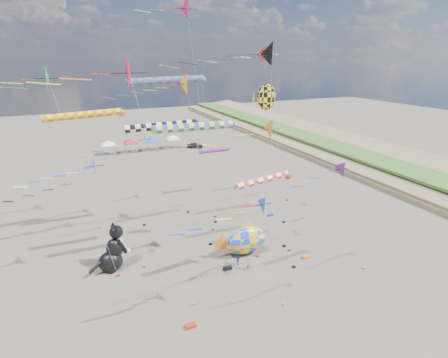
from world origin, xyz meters
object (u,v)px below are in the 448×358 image
at_px(cat_inflatable, 112,248).
at_px(person_adult, 249,263).
at_px(child_green, 260,243).
at_px(child_blue, 238,260).
at_px(fish_inflatable, 246,240).
at_px(parked_car, 195,145).

distance_m(cat_inflatable, person_adult, 14.20).
height_order(child_green, child_blue, child_green).
xyz_separation_m(cat_inflatable, person_adult, (12.81, -5.88, -1.78)).
xyz_separation_m(fish_inflatable, child_blue, (-1.68, -1.49, -1.29)).
bearing_deg(person_adult, child_blue, 84.14).
height_order(cat_inflatable, fish_inflatable, cat_inflatable).
relative_size(cat_inflatable, child_green, 4.65).
height_order(fish_inflatable, child_blue, fish_inflatable).
bearing_deg(child_blue, person_adult, -87.02).
bearing_deg(cat_inflatable, person_adult, -42.20).
height_order(person_adult, child_blue, person_adult).
relative_size(person_adult, child_blue, 1.44).
distance_m(cat_inflatable, parked_car, 51.48).
distance_m(cat_inflatable, fish_inflatable, 14.23).
bearing_deg(parked_car, child_blue, -166.77).
distance_m(child_green, child_blue, 4.47).
bearing_deg(cat_inflatable, child_blue, -38.13).
xyz_separation_m(fish_inflatable, person_adult, (-1.06, -2.79, -1.05)).
relative_size(child_green, parked_car, 0.29).
distance_m(child_green, parked_car, 48.25).
bearing_deg(child_green, child_blue, -138.18).
distance_m(child_blue, parked_car, 51.21).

